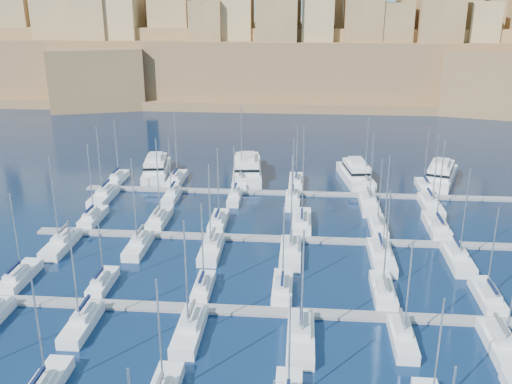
# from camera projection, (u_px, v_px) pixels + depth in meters

# --- Properties ---
(ground) EXTENTS (600.00, 600.00, 0.00)m
(ground) POSITION_uv_depth(u_px,v_px,m) (294.00, 269.00, 81.06)
(ground) COLOR black
(ground) RESTS_ON ground
(pontoon_mid_near) EXTENTS (84.00, 2.00, 0.40)m
(pontoon_mid_near) POSITION_uv_depth(u_px,v_px,m) (291.00, 313.00, 69.72)
(pontoon_mid_near) COLOR slate
(pontoon_mid_near) RESTS_ON ground
(pontoon_mid_far) EXTENTS (84.00, 2.00, 0.40)m
(pontoon_mid_far) POSITION_uv_depth(u_px,v_px,m) (295.00, 239.00, 90.40)
(pontoon_mid_far) COLOR slate
(pontoon_mid_far) RESTS_ON ground
(pontoon_far) EXTENTS (84.00, 2.00, 0.40)m
(pontoon_far) POSITION_uv_depth(u_px,v_px,m) (297.00, 193.00, 111.08)
(pontoon_far) COLOR slate
(pontoon_far) RESTS_ON ground
(sailboat_12) EXTENTS (2.67, 8.91, 12.85)m
(sailboat_12) POSITION_uv_depth(u_px,v_px,m) (20.00, 276.00, 77.52)
(sailboat_12) COLOR silver
(sailboat_12) RESTS_ON ground
(sailboat_13) EXTENTS (2.25, 7.51, 11.73)m
(sailboat_13) POSITION_uv_depth(u_px,v_px,m) (103.00, 282.00, 75.94)
(sailboat_13) COLOR silver
(sailboat_13) RESTS_ON ground
(sailboat_14) EXTENTS (2.23, 7.44, 12.51)m
(sailboat_14) POSITION_uv_depth(u_px,v_px,m) (203.00, 287.00, 74.82)
(sailboat_14) COLOR silver
(sailboat_14) RESTS_ON ground
(sailboat_15) EXTENTS (2.58, 8.61, 12.09)m
(sailboat_15) POSITION_uv_depth(u_px,v_px,m) (282.00, 288.00, 74.53)
(sailboat_15) COLOR silver
(sailboat_15) RESTS_ON ground
(sailboat_16) EXTENTS (2.74, 9.12, 14.60)m
(sailboat_16) POSITION_uv_depth(u_px,v_px,m) (383.00, 291.00, 73.72)
(sailboat_16) COLOR silver
(sailboat_16) RESTS_ON ground
(sailboat_17) EXTENTS (2.66, 8.85, 12.88)m
(sailboat_17) POSITION_uv_depth(u_px,v_px,m) (487.00, 296.00, 72.56)
(sailboat_17) COLOR silver
(sailboat_17) RESTS_ON ground
(sailboat_19) EXTENTS (2.60, 8.68, 14.22)m
(sailboat_19) POSITION_uv_depth(u_px,v_px,m) (82.00, 323.00, 66.56)
(sailboat_19) COLOR silver
(sailboat_19) RESTS_ON ground
(sailboat_20) EXTENTS (2.84, 9.48, 14.83)m
(sailboat_20) POSITION_uv_depth(u_px,v_px,m) (190.00, 330.00, 65.16)
(sailboat_20) COLOR silver
(sailboat_20) RESTS_ON ground
(sailboat_21) EXTENTS (3.03, 10.11, 14.33)m
(sailboat_21) POSITION_uv_depth(u_px,v_px,m) (301.00, 337.00, 63.86)
(sailboat_21) COLOR silver
(sailboat_21) RESTS_ON ground
(sailboat_22) EXTENTS (2.48, 8.26, 13.07)m
(sailboat_22) POSITION_uv_depth(u_px,v_px,m) (402.00, 337.00, 63.82)
(sailboat_22) COLOR silver
(sailboat_22) RESTS_ON ground
(sailboat_23) EXTENTS (2.98, 9.94, 14.12)m
(sailboat_23) POSITION_uv_depth(u_px,v_px,m) (502.00, 346.00, 62.19)
(sailboat_23) COLOR silver
(sailboat_23) RESTS_ON ground
(sailboat_24) EXTENTS (2.61, 8.70, 13.80)m
(sailboat_24) POSITION_uv_depth(u_px,v_px,m) (93.00, 217.00, 97.92)
(sailboat_24) COLOR silver
(sailboat_24) RESTS_ON ground
(sailboat_25) EXTENTS (2.78, 9.27, 14.94)m
(sailboat_25) POSITION_uv_depth(u_px,v_px,m) (159.00, 219.00, 97.26)
(sailboat_25) COLOR silver
(sailboat_25) RESTS_ON ground
(sailboat_26) EXTENTS (2.63, 8.78, 13.73)m
(sailboat_26) POSITION_uv_depth(u_px,v_px,m) (219.00, 221.00, 96.22)
(sailboat_26) COLOR silver
(sailboat_26) RESTS_ON ground
(sailboat_27) EXTENTS (3.11, 10.37, 17.40)m
(sailboat_27) POSITION_uv_depth(u_px,v_px,m) (302.00, 222.00, 95.82)
(sailboat_27) COLOR silver
(sailboat_27) RESTS_ON ground
(sailboat_28) EXTENTS (2.61, 8.69, 12.50)m
(sailboat_28) POSITION_uv_depth(u_px,v_px,m) (378.00, 226.00, 94.06)
(sailboat_28) COLOR silver
(sailboat_28) RESTS_ON ground
(sailboat_29) EXTENTS (3.15, 10.48, 15.60)m
(sailboat_29) POSITION_uv_depth(u_px,v_px,m) (437.00, 226.00, 94.10)
(sailboat_29) COLOR silver
(sailboat_29) RESTS_ON ground
(sailboat_30) EXTENTS (2.98, 9.94, 15.23)m
(sailboat_30) POSITION_uv_depth(u_px,v_px,m) (61.00, 244.00, 87.57)
(sailboat_30) COLOR silver
(sailboat_30) RESTS_ON ground
(sailboat_31) EXTENTS (2.71, 9.02, 15.01)m
(sailboat_31) POSITION_uv_depth(u_px,v_px,m) (138.00, 245.00, 87.04)
(sailboat_31) COLOR silver
(sailboat_31) RESTS_ON ground
(sailboat_32) EXTENTS (2.91, 9.70, 14.50)m
(sailboat_32) POSITION_uv_depth(u_px,v_px,m) (212.00, 249.00, 85.82)
(sailboat_32) COLOR silver
(sailboat_32) RESTS_ON ground
(sailboat_33) EXTENTS (3.07, 10.25, 16.36)m
(sailboat_33) POSITION_uv_depth(u_px,v_px,m) (291.00, 252.00, 84.61)
(sailboat_33) COLOR silver
(sailboat_33) RESTS_ON ground
(sailboat_34) EXTENTS (3.27, 10.89, 16.65)m
(sailboat_34) POSITION_uv_depth(u_px,v_px,m) (381.00, 256.00, 83.25)
(sailboat_34) COLOR silver
(sailboat_34) RESTS_ON ground
(sailboat_35) EXTENTS (3.00, 10.02, 14.95)m
(sailboat_35) POSITION_uv_depth(u_px,v_px,m) (458.00, 258.00, 82.78)
(sailboat_35) COLOR silver
(sailboat_35) RESTS_ON ground
(sailboat_36) EXTENTS (2.45, 8.18, 13.11)m
(sailboat_36) POSITION_uv_depth(u_px,v_px,m) (118.00, 178.00, 118.57)
(sailboat_36) COLOR silver
(sailboat_36) RESTS_ON ground
(sailboat_37) EXTENTS (2.78, 9.28, 14.90)m
(sailboat_37) POSITION_uv_depth(u_px,v_px,m) (177.00, 179.00, 118.09)
(sailboat_37) COLOR silver
(sailboat_37) RESTS_ON ground
(sailboat_38) EXTENTS (2.94, 9.81, 16.12)m
(sailboat_38) POSITION_uv_depth(u_px,v_px,m) (241.00, 180.00, 117.25)
(sailboat_38) COLOR silver
(sailboat_38) RESTS_ON ground
(sailboat_39) EXTENTS (2.81, 9.37, 12.67)m
(sailboat_39) POSITION_uv_depth(u_px,v_px,m) (296.00, 182.00, 116.16)
(sailboat_39) COLOR silver
(sailboat_39) RESTS_ON ground
(sailboat_40) EXTENTS (2.97, 9.89, 14.53)m
(sailboat_40) POSITION_uv_depth(u_px,v_px,m) (365.00, 183.00, 115.29)
(sailboat_40) COLOR silver
(sailboat_40) RESTS_ON ground
(sailboat_41) EXTENTS (2.42, 8.06, 12.50)m
(sailboat_41) POSITION_uv_depth(u_px,v_px,m) (424.00, 186.00, 113.53)
(sailboat_41) COLOR silver
(sailboat_41) RESTS_ON ground
(sailboat_42) EXTENTS (3.12, 10.40, 14.58)m
(sailboat_42) POSITION_uv_depth(u_px,v_px,m) (104.00, 196.00, 108.10)
(sailboat_42) COLOR silver
(sailboat_42) RESTS_ON ground
(sailboat_43) EXTENTS (2.40, 8.01, 12.41)m
(sailboat_43) POSITION_uv_depth(u_px,v_px,m) (172.00, 196.00, 108.19)
(sailboat_43) COLOR silver
(sailboat_43) RESTS_ON ground
(sailboat_44) EXTENTS (2.26, 7.54, 11.02)m
(sailboat_44) POSITION_uv_depth(u_px,v_px,m) (235.00, 197.00, 107.46)
(sailboat_44) COLOR silver
(sailboat_44) RESTS_ON ground
(sailboat_45) EXTENTS (2.65, 8.84, 12.91)m
(sailboat_45) POSITION_uv_depth(u_px,v_px,m) (293.00, 200.00, 105.98)
(sailboat_45) COLOR silver
(sailboat_45) RESTS_ON ground
(sailboat_46) EXTENTS (3.15, 10.52, 14.22)m
(sailboat_46) POSITION_uv_depth(u_px,v_px,m) (369.00, 204.00, 104.08)
(sailboat_46) COLOR silver
(sailboat_46) RESTS_ON ground
(sailboat_47) EXTENTS (3.13, 10.43, 14.58)m
(sailboat_47) POSITION_uv_depth(u_px,v_px,m) (431.00, 205.00, 103.24)
(sailboat_47) COLOR silver
(sailboat_47) RESTS_ON ground
(motor_yacht_a) EXTENTS (7.11, 16.66, 5.25)m
(motor_yacht_a) POSITION_uv_depth(u_px,v_px,m) (156.00, 168.00, 121.69)
(motor_yacht_a) COLOR silver
(motor_yacht_a) RESTS_ON ground
(motor_yacht_b) EXTENTS (7.71, 19.89, 5.25)m
(motor_yacht_b) POSITION_uv_depth(u_px,v_px,m) (247.00, 168.00, 121.62)
(motor_yacht_b) COLOR silver
(motor_yacht_b) RESTS_ON ground
(motor_yacht_c) EXTENTS (7.19, 16.52, 5.25)m
(motor_yacht_c) POSITION_uv_depth(u_px,v_px,m) (356.00, 173.00, 118.25)
(motor_yacht_c) COLOR silver
(motor_yacht_c) RESTS_ON ground
(motor_yacht_d) EXTENTS (10.33, 17.54, 5.25)m
(motor_yacht_d) POSITION_uv_depth(u_px,v_px,m) (441.00, 175.00, 117.26)
(motor_yacht_d) COLOR silver
(motor_yacht_d) RESTS_ON ground
(fortified_city) EXTENTS (460.00, 108.95, 59.52)m
(fortified_city) POSITION_uv_depth(u_px,v_px,m) (303.00, 53.00, 222.15)
(fortified_city) COLOR brown
(fortified_city) RESTS_ON ground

